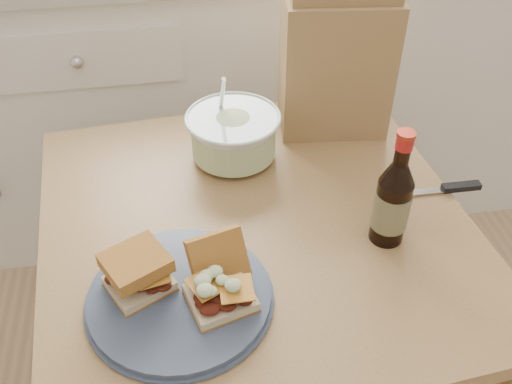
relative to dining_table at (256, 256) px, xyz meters
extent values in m
cube|color=white|center=(0.13, 0.92, -0.14)|extent=(2.40, 0.60, 0.90)
cube|color=#A8814F|center=(0.00, 0.00, 0.08)|extent=(0.89, 0.89, 0.04)
cube|color=#A8814F|center=(-0.40, 0.34, -0.26)|extent=(0.06, 0.06, 0.65)
cube|color=#A8814F|center=(0.34, 0.40, -0.26)|extent=(0.06, 0.06, 0.65)
cylinder|color=#3F4C67|center=(-0.16, -0.17, 0.11)|extent=(0.31, 0.31, 0.02)
cube|color=beige|center=(-0.22, -0.15, 0.13)|extent=(0.13, 0.13, 0.02)
cube|color=orange|center=(-0.22, -0.15, 0.16)|extent=(0.08, 0.08, 0.00)
cube|color=#BB8231|center=(-0.22, -0.15, 0.18)|extent=(0.13, 0.13, 0.03)
cube|color=beige|center=(-0.09, -0.20, 0.13)|extent=(0.12, 0.12, 0.02)
cube|color=orange|center=(-0.09, -0.20, 0.16)|extent=(0.07, 0.07, 0.00)
cube|color=#BB8231|center=(-0.09, -0.14, 0.16)|extent=(0.11, 0.09, 0.09)
cone|color=white|center=(-0.01, 0.21, 0.15)|extent=(0.20, 0.20, 0.10)
cylinder|color=silver|center=(-0.01, 0.21, 0.15)|extent=(0.18, 0.18, 0.07)
torus|color=white|center=(-0.01, 0.21, 0.21)|extent=(0.21, 0.21, 0.01)
cylinder|color=silver|center=(-0.03, 0.24, 0.24)|extent=(0.01, 0.08, 0.14)
cylinder|color=black|center=(0.24, -0.08, 0.17)|extent=(0.06, 0.06, 0.13)
cone|color=black|center=(0.24, -0.08, 0.26)|extent=(0.06, 0.06, 0.04)
cylinder|color=black|center=(0.24, -0.08, 0.31)|extent=(0.03, 0.03, 0.06)
cylinder|color=red|center=(0.24, -0.08, 0.32)|extent=(0.03, 0.03, 0.02)
cylinder|color=#B33221|center=(0.24, -0.08, 0.34)|extent=(0.03, 0.03, 0.01)
cylinder|color=#2F371B|center=(0.24, -0.08, 0.17)|extent=(0.07, 0.07, 0.08)
cube|color=silver|center=(0.34, 0.03, 0.11)|extent=(0.14, 0.02, 0.00)
cube|color=black|center=(0.44, 0.02, 0.11)|extent=(0.08, 0.02, 0.01)
cube|color=#AB8352|center=(0.23, 0.31, 0.26)|extent=(0.26, 0.18, 0.32)
camera|label=1|loc=(-0.13, -0.80, 0.87)|focal=40.00mm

